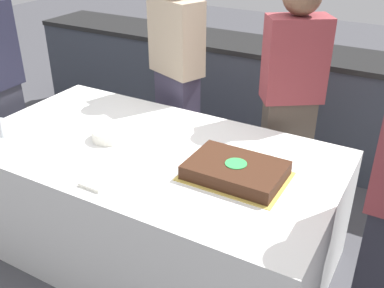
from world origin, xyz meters
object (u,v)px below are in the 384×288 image
object	(u,v)px
cake	(236,170)
wine_glass	(1,130)
plate_stack	(110,134)
person_standing_back	(177,79)
person_cutting_cake	(291,101)

from	to	relation	value
cake	wine_glass	xyz separation A→B (m)	(-1.25, -0.37, 0.08)
plate_stack	cake	bearing A→B (deg)	-1.08
plate_stack	wine_glass	xyz separation A→B (m)	(-0.43, -0.39, 0.09)
plate_stack	person_standing_back	bearing A→B (deg)	91.99
wine_glass	person_standing_back	bearing A→B (deg)	71.11
cake	wine_glass	distance (m)	1.30
cake	person_cutting_cake	size ratio (longest dim) A/B	0.32
cake	wine_glass	bearing A→B (deg)	-163.46
person_cutting_cake	person_standing_back	xyz separation A→B (m)	(-0.84, 0.00, -0.01)
plate_stack	person_cutting_cake	size ratio (longest dim) A/B	0.13
cake	person_standing_back	world-z (taller)	person_standing_back
cake	plate_stack	xyz separation A→B (m)	(-0.81, 0.02, -0.01)
cake	person_cutting_cake	xyz separation A→B (m)	(0.00, 0.82, 0.08)
plate_stack	wine_glass	distance (m)	0.59
wine_glass	person_standing_back	world-z (taller)	person_standing_back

